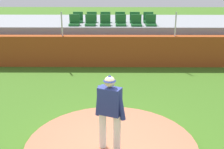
{
  "coord_description": "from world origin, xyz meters",
  "views": [
    {
      "loc": [
        0.06,
        -5.82,
        3.93
      ],
      "look_at": [
        0.0,
        2.3,
        1.08
      ],
      "focal_mm": 46.76,
      "sensor_mm": 36.0,
      "label": 1
    }
  ],
  "objects_px": {
    "stadium_chair_7": "(92,19)",
    "stadium_chair_8": "(105,19)",
    "stadium_chair_1": "(90,22)",
    "stadium_chair_10": "(135,19)",
    "stadium_chair_6": "(78,19)",
    "stadium_chair_3": "(121,22)",
    "stadium_chair_5": "(151,22)",
    "stadium_chair_9": "(120,19)",
    "stadium_chair_11": "(148,19)",
    "pitcher": "(110,107)",
    "stadium_chair_2": "(105,22)",
    "stadium_chair_0": "(74,22)",
    "stadium_chair_4": "(136,22)"
  },
  "relations": [
    {
      "from": "stadium_chair_7",
      "to": "stadium_chair_8",
      "type": "bearing_deg",
      "value": 179.87
    },
    {
      "from": "stadium_chair_1",
      "to": "stadium_chair_10",
      "type": "relative_size",
      "value": 1.0
    },
    {
      "from": "stadium_chair_1",
      "to": "stadium_chair_6",
      "type": "xyz_separation_m",
      "value": [
        -0.68,
        0.88,
        0.0
      ]
    },
    {
      "from": "stadium_chair_3",
      "to": "stadium_chair_5",
      "type": "height_order",
      "value": "same"
    },
    {
      "from": "stadium_chair_3",
      "to": "stadium_chair_10",
      "type": "relative_size",
      "value": 1.0
    },
    {
      "from": "stadium_chair_9",
      "to": "stadium_chair_11",
      "type": "height_order",
      "value": "same"
    },
    {
      "from": "pitcher",
      "to": "stadium_chair_8",
      "type": "xyz_separation_m",
      "value": [
        -0.34,
        8.71,
        0.57
      ]
    },
    {
      "from": "stadium_chair_2",
      "to": "stadium_chair_6",
      "type": "distance_m",
      "value": 1.63
    },
    {
      "from": "stadium_chair_2",
      "to": "stadium_chair_7",
      "type": "xyz_separation_m",
      "value": [
        -0.69,
        0.89,
        0.0
      ]
    },
    {
      "from": "stadium_chair_2",
      "to": "stadium_chair_11",
      "type": "xyz_separation_m",
      "value": [
        2.09,
        0.87,
        0.0
      ]
    },
    {
      "from": "stadium_chair_2",
      "to": "stadium_chair_9",
      "type": "relative_size",
      "value": 1.0
    },
    {
      "from": "pitcher",
      "to": "stadium_chair_10",
      "type": "relative_size",
      "value": 3.5
    },
    {
      "from": "stadium_chair_0",
      "to": "stadium_chair_1",
      "type": "bearing_deg",
      "value": 179.88
    },
    {
      "from": "stadium_chair_0",
      "to": "stadium_chair_4",
      "type": "distance_m",
      "value": 2.85
    },
    {
      "from": "stadium_chair_3",
      "to": "stadium_chair_4",
      "type": "xyz_separation_m",
      "value": [
        0.71,
        -0.04,
        0.0
      ]
    },
    {
      "from": "stadium_chair_4",
      "to": "stadium_chair_8",
      "type": "distance_m",
      "value": 1.73
    },
    {
      "from": "stadium_chair_0",
      "to": "stadium_chair_10",
      "type": "bearing_deg",
      "value": -163.32
    },
    {
      "from": "stadium_chair_0",
      "to": "stadium_chair_5",
      "type": "relative_size",
      "value": 1.0
    },
    {
      "from": "stadium_chair_1",
      "to": "stadium_chair_5",
      "type": "relative_size",
      "value": 1.0
    },
    {
      "from": "stadium_chair_3",
      "to": "stadium_chair_7",
      "type": "distance_m",
      "value": 1.68
    },
    {
      "from": "stadium_chair_6",
      "to": "stadium_chair_9",
      "type": "distance_m",
      "value": 2.07
    },
    {
      "from": "pitcher",
      "to": "stadium_chair_4",
      "type": "relative_size",
      "value": 3.5
    },
    {
      "from": "stadium_chair_5",
      "to": "stadium_chair_1",
      "type": "bearing_deg",
      "value": -0.22
    },
    {
      "from": "stadium_chair_8",
      "to": "stadium_chair_9",
      "type": "xyz_separation_m",
      "value": [
        0.72,
        -0.0,
        0.0
      ]
    },
    {
      "from": "stadium_chair_3",
      "to": "stadium_chair_11",
      "type": "height_order",
      "value": "same"
    },
    {
      "from": "stadium_chair_4",
      "to": "stadium_chair_9",
      "type": "height_order",
      "value": "same"
    },
    {
      "from": "stadium_chair_10",
      "to": "stadium_chair_2",
      "type": "bearing_deg",
      "value": 31.09
    },
    {
      "from": "stadium_chair_1",
      "to": "stadium_chair_9",
      "type": "bearing_deg",
      "value": -147.44
    },
    {
      "from": "stadium_chair_8",
      "to": "stadium_chair_2",
      "type": "bearing_deg",
      "value": 91.2
    },
    {
      "from": "stadium_chair_4",
      "to": "stadium_chair_11",
      "type": "relative_size",
      "value": 1.0
    },
    {
      "from": "stadium_chair_4",
      "to": "stadium_chair_10",
      "type": "distance_m",
      "value": 0.91
    },
    {
      "from": "stadium_chair_3",
      "to": "stadium_chair_8",
      "type": "xyz_separation_m",
      "value": [
        -0.74,
        0.9,
        0.0
      ]
    },
    {
      "from": "stadium_chair_0",
      "to": "stadium_chair_10",
      "type": "distance_m",
      "value": 2.97
    },
    {
      "from": "stadium_chair_7",
      "to": "stadium_chair_10",
      "type": "distance_m",
      "value": 2.11
    },
    {
      "from": "stadium_chair_9",
      "to": "stadium_chair_2",
      "type": "bearing_deg",
      "value": 51.63
    },
    {
      "from": "pitcher",
      "to": "stadium_chair_5",
      "type": "bearing_deg",
      "value": 100.16
    },
    {
      "from": "stadium_chair_1",
      "to": "stadium_chair_6",
      "type": "distance_m",
      "value": 1.12
    },
    {
      "from": "stadium_chair_0",
      "to": "stadium_chair_5",
      "type": "distance_m",
      "value": 3.53
    },
    {
      "from": "stadium_chair_1",
      "to": "stadium_chair_4",
      "type": "distance_m",
      "value": 2.11
    },
    {
      "from": "stadium_chair_4",
      "to": "stadium_chair_11",
      "type": "xyz_separation_m",
      "value": [
        0.66,
        0.92,
        0.0
      ]
    },
    {
      "from": "stadium_chair_1",
      "to": "stadium_chair_11",
      "type": "relative_size",
      "value": 1.0
    },
    {
      "from": "stadium_chair_4",
      "to": "stadium_chair_6",
      "type": "relative_size",
      "value": 1.0
    },
    {
      "from": "stadium_chair_3",
      "to": "stadium_chair_4",
      "type": "distance_m",
      "value": 0.71
    },
    {
      "from": "stadium_chair_10",
      "to": "pitcher",
      "type": "bearing_deg",
      "value": 82.82
    },
    {
      "from": "stadium_chair_2",
      "to": "stadium_chair_3",
      "type": "relative_size",
      "value": 1.0
    },
    {
      "from": "stadium_chair_0",
      "to": "pitcher",
      "type": "bearing_deg",
      "value": 102.6
    },
    {
      "from": "stadium_chair_6",
      "to": "stadium_chair_11",
      "type": "bearing_deg",
      "value": 179.73
    },
    {
      "from": "stadium_chair_5",
      "to": "stadium_chair_7",
      "type": "height_order",
      "value": "same"
    },
    {
      "from": "stadium_chair_1",
      "to": "stadium_chair_9",
      "type": "xyz_separation_m",
      "value": [
        1.39,
        0.88,
        0.0
      ]
    },
    {
      "from": "stadium_chair_0",
      "to": "stadium_chair_6",
      "type": "relative_size",
      "value": 1.0
    }
  ]
}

